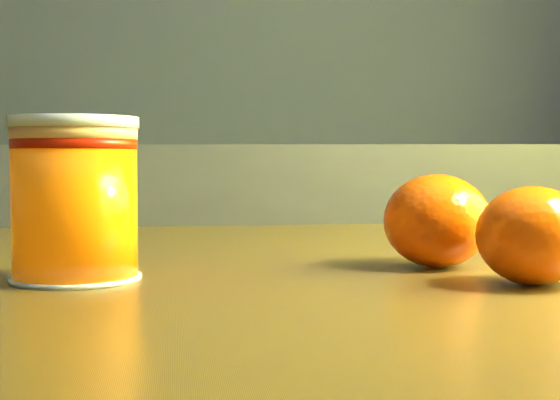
{
  "coord_description": "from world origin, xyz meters",
  "views": [
    {
      "loc": [
        0.81,
        -0.57,
        0.87
      ],
      "look_at": [
        0.79,
        -0.08,
        0.84
      ],
      "focal_mm": 50.0,
      "sensor_mm": 36.0,
      "label": 1
    }
  ],
  "objects": [
    {
      "name": "kitchen_counter",
      "position": [
        0.0,
        1.45,
        0.45
      ],
      "size": [
        3.15,
        0.6,
        0.9
      ],
      "primitive_type": "cube",
      "color": "#4E4D52",
      "rests_on": "ground"
    },
    {
      "name": "juice_glass",
      "position": [
        0.66,
        -0.09,
        0.84
      ],
      "size": [
        0.08,
        0.08,
        0.1
      ],
      "rotation": [
        0.0,
        0.0,
        -0.22
      ],
      "color": "#FF6B05",
      "rests_on": "table"
    },
    {
      "name": "orange_front",
      "position": [
        0.9,
        -0.02,
        0.82
      ],
      "size": [
        0.1,
        0.1,
        0.07
      ],
      "primitive_type": "ellipsoid",
      "rotation": [
        0.0,
        0.0,
        -0.35
      ],
      "color": "#EA5104",
      "rests_on": "table"
    },
    {
      "name": "orange_back",
      "position": [
        0.95,
        -0.1,
        0.82
      ],
      "size": [
        0.08,
        0.08,
        0.06
      ],
      "primitive_type": "ellipsoid",
      "rotation": [
        0.0,
        0.0,
        -0.27
      ],
      "color": "#EA5104",
      "rests_on": "table"
    }
  ]
}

